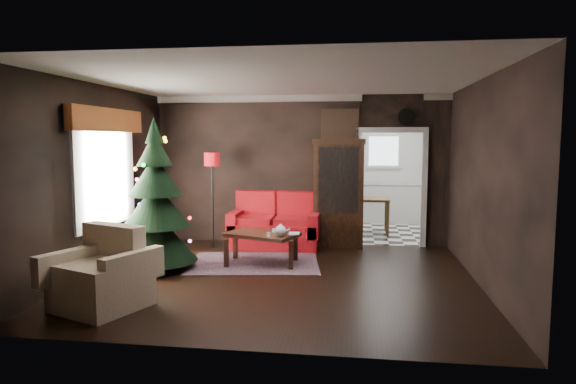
# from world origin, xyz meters

# --- Properties ---
(floor) EXTENTS (5.50, 5.50, 0.00)m
(floor) POSITION_xyz_m (0.00, 0.00, 0.00)
(floor) COLOR black
(floor) RESTS_ON ground
(ceiling) EXTENTS (5.50, 5.50, 0.00)m
(ceiling) POSITION_xyz_m (0.00, 0.00, 2.80)
(ceiling) COLOR white
(ceiling) RESTS_ON ground
(wall_back) EXTENTS (5.50, 0.00, 5.50)m
(wall_back) POSITION_xyz_m (0.00, 2.50, 1.40)
(wall_back) COLOR black
(wall_back) RESTS_ON ground
(wall_front) EXTENTS (5.50, 0.00, 5.50)m
(wall_front) POSITION_xyz_m (0.00, -2.50, 1.40)
(wall_front) COLOR black
(wall_front) RESTS_ON ground
(wall_left) EXTENTS (0.00, 5.50, 5.50)m
(wall_left) POSITION_xyz_m (-2.75, 0.00, 1.40)
(wall_left) COLOR black
(wall_left) RESTS_ON ground
(wall_right) EXTENTS (0.00, 5.50, 5.50)m
(wall_right) POSITION_xyz_m (2.75, 0.00, 1.40)
(wall_right) COLOR black
(wall_right) RESTS_ON ground
(doorway) EXTENTS (1.10, 0.10, 2.10)m
(doorway) POSITION_xyz_m (1.70, 2.50, 1.05)
(doorway) COLOR silver
(doorway) RESTS_ON ground
(left_window) EXTENTS (0.05, 1.60, 1.40)m
(left_window) POSITION_xyz_m (-2.71, 0.20, 1.45)
(left_window) COLOR white
(left_window) RESTS_ON wall_left
(valance) EXTENTS (0.12, 2.10, 0.35)m
(valance) POSITION_xyz_m (-2.63, 0.20, 2.27)
(valance) COLOR brown
(valance) RESTS_ON wall_left
(kitchen_floor) EXTENTS (3.00, 3.00, 0.00)m
(kitchen_floor) POSITION_xyz_m (1.70, 4.00, 0.00)
(kitchen_floor) COLOR white
(kitchen_floor) RESTS_ON ground
(kitchen_window) EXTENTS (0.70, 0.06, 0.70)m
(kitchen_window) POSITION_xyz_m (1.70, 5.45, 1.70)
(kitchen_window) COLOR white
(kitchen_window) RESTS_ON ground
(rug) EXTENTS (2.22, 1.75, 0.01)m
(rug) POSITION_xyz_m (-0.53, 0.80, 0.01)
(rug) COLOR #54414D
(rug) RESTS_ON ground
(loveseat) EXTENTS (1.70, 0.90, 1.00)m
(loveseat) POSITION_xyz_m (-0.40, 2.05, 0.50)
(loveseat) COLOR maroon
(loveseat) RESTS_ON ground
(curio_cabinet) EXTENTS (0.90, 0.45, 1.90)m
(curio_cabinet) POSITION_xyz_m (0.75, 2.27, 0.95)
(curio_cabinet) COLOR black
(curio_cabinet) RESTS_ON ground
(floor_lamp) EXTENTS (0.41, 0.41, 1.83)m
(floor_lamp) POSITION_xyz_m (-1.52, 1.87, 0.83)
(floor_lamp) COLOR black
(floor_lamp) RESTS_ON ground
(christmas_tree) EXTENTS (1.45, 1.45, 2.35)m
(christmas_tree) POSITION_xyz_m (-1.94, 0.27, 1.05)
(christmas_tree) COLOR black
(christmas_tree) RESTS_ON ground
(armchair) EXTENTS (1.21, 1.21, 0.96)m
(armchair) POSITION_xyz_m (-1.87, -1.55, 0.46)
(armchair) COLOR tan
(armchair) RESTS_ON ground
(coffee_table) EXTENTS (1.26, 0.99, 0.49)m
(coffee_table) POSITION_xyz_m (-0.40, 0.77, 0.26)
(coffee_table) COLOR black
(coffee_table) RESTS_ON rug
(teapot) EXTENTS (0.22, 0.22, 0.19)m
(teapot) POSITION_xyz_m (-0.06, 0.51, 0.60)
(teapot) COLOR white
(teapot) RESTS_ON coffee_table
(cup_a) EXTENTS (0.07, 0.07, 0.06)m
(cup_a) POSITION_xyz_m (-0.22, 0.86, 0.53)
(cup_a) COLOR white
(cup_a) RESTS_ON coffee_table
(cup_b) EXTENTS (0.07, 0.07, 0.06)m
(cup_b) POSITION_xyz_m (-0.24, 0.51, 0.54)
(cup_b) COLOR white
(cup_b) RESTS_ON coffee_table
(book) EXTENTS (0.17, 0.03, 0.23)m
(book) POSITION_xyz_m (0.04, 0.73, 0.62)
(book) COLOR tan
(book) RESTS_ON coffee_table
(wall_clock) EXTENTS (0.32, 0.32, 0.06)m
(wall_clock) POSITION_xyz_m (1.95, 2.45, 2.38)
(wall_clock) COLOR white
(wall_clock) RESTS_ON wall_back
(painting) EXTENTS (0.62, 0.05, 0.52)m
(painting) POSITION_xyz_m (0.75, 2.46, 2.25)
(painting) COLOR #B67C4D
(painting) RESTS_ON wall_back
(kitchen_counter) EXTENTS (1.80, 0.60, 0.90)m
(kitchen_counter) POSITION_xyz_m (1.70, 5.20, 0.45)
(kitchen_counter) COLOR silver
(kitchen_counter) RESTS_ON ground
(kitchen_table) EXTENTS (0.70, 0.70, 0.75)m
(kitchen_table) POSITION_xyz_m (1.40, 3.70, 0.38)
(kitchen_table) COLOR brown
(kitchen_table) RESTS_ON ground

